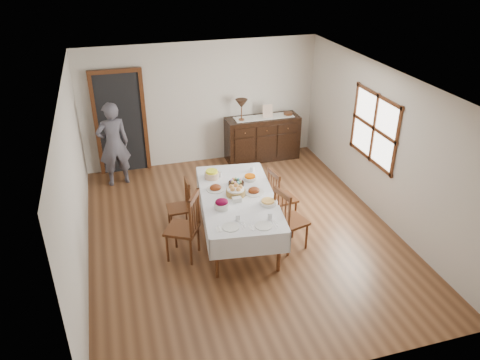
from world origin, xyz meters
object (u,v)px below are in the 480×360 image
object	(u,v)px
chair_left_near	(186,226)
table_lamp	(241,104)
person	(113,142)
sideboard	(262,138)
dining_table	(238,201)
chair_left_far	(181,205)
chair_right_near	(289,219)
chair_right_far	(280,196)

from	to	relation	value
chair_left_near	table_lamp	distance (m)	3.64
chair_left_near	person	xyz separation A→B (m)	(-0.89, 2.79, 0.34)
person	sideboard	bearing A→B (deg)	175.03
dining_table	chair_left_far	bearing A→B (deg)	155.58
table_lamp	sideboard	bearing A→B (deg)	4.34
chair_left_near	chair_left_far	xyz separation A→B (m)	(0.06, 0.81, -0.11)
dining_table	chair_left_near	distance (m)	0.96
chair_left_far	chair_left_near	bearing A→B (deg)	-5.31
chair_right_near	dining_table	bearing A→B (deg)	38.68
chair_left_near	sideboard	world-z (taller)	chair_left_near
chair_left_far	chair_right_near	distance (m)	1.84
dining_table	chair_left_far	distance (m)	1.02
chair_right_far	person	world-z (taller)	person
chair_left_far	chair_right_near	world-z (taller)	chair_right_near
sideboard	chair_left_far	bearing A→B (deg)	-133.73
chair_left_near	chair_left_far	size ratio (longest dim) A/B	1.24
dining_table	chair_left_near	size ratio (longest dim) A/B	2.16
person	table_lamp	distance (m)	2.73
dining_table	chair_right_near	bearing A→B (deg)	-29.20
dining_table	person	bearing A→B (deg)	132.93
table_lamp	chair_left_far	bearing A→B (deg)	-127.14
dining_table	chair_right_near	size ratio (longest dim) A/B	2.27
dining_table	chair_right_far	world-z (taller)	chair_right_far
person	table_lamp	xyz separation A→B (m)	(2.68, 0.29, 0.41)
chair_right_far	table_lamp	distance (m)	2.66
chair_right_far	table_lamp	bearing A→B (deg)	-9.43
chair_right_near	chair_right_far	size ratio (longest dim) A/B	1.06
table_lamp	dining_table	bearing A→B (deg)	-107.47
table_lamp	chair_right_far	bearing A→B (deg)	-91.23
chair_right_near	table_lamp	bearing A→B (deg)	-18.35
chair_right_near	table_lamp	distance (m)	3.39
sideboard	table_lamp	distance (m)	0.97
chair_left_near	dining_table	bearing A→B (deg)	136.62
chair_right_near	chair_right_far	world-z (taller)	chair_right_near
chair_left_near	chair_right_near	xyz separation A→B (m)	(1.59, -0.21, -0.03)
chair_left_far	sideboard	distance (m)	3.20
chair_right_far	person	distance (m)	3.48
dining_table	chair_left_far	world-z (taller)	chair_left_far
sideboard	chair_right_near	bearing A→B (deg)	-101.61
chair_right_near	person	world-z (taller)	person
sideboard	table_lamp	size ratio (longest dim) A/B	3.49
chair_left_near	chair_right_far	size ratio (longest dim) A/B	1.12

